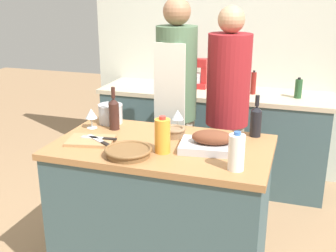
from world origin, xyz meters
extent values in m
cube|color=#3D565B|center=(0.00, 0.00, 0.45)|extent=(1.29, 0.75, 0.89)
cube|color=#A37042|center=(0.00, 0.00, 0.91)|extent=(1.33, 0.78, 0.04)
cube|color=#3D565B|center=(0.00, 1.53, 0.44)|extent=(2.11, 0.58, 0.87)
cube|color=beige|center=(0.00, 1.53, 0.89)|extent=(2.17, 0.60, 0.04)
cube|color=silver|center=(0.00, 1.88, 1.27)|extent=(2.67, 0.10, 2.55)
cube|color=#BCBCC1|center=(0.31, -0.01, 0.95)|extent=(0.40, 0.29, 0.04)
ellipsoid|color=brown|center=(0.31, -0.01, 1.01)|extent=(0.26, 0.17, 0.09)
cylinder|color=brown|center=(-0.12, -0.24, 0.95)|extent=(0.25, 0.25, 0.04)
torus|color=brown|center=(-0.12, -0.24, 0.97)|extent=(0.27, 0.27, 0.02)
cube|color=#AD7F51|center=(-0.43, -0.10, 0.94)|extent=(0.32, 0.26, 0.02)
cylinder|color=#B7B7BC|center=(-0.48, 0.29, 0.99)|extent=(0.17, 0.17, 0.12)
cylinder|color=#B7B7BC|center=(-0.48, 0.29, 1.06)|extent=(0.17, 0.17, 0.01)
sphere|color=black|center=(-0.48, 0.29, 1.08)|extent=(0.02, 0.02, 0.02)
cylinder|color=#846647|center=(0.03, 0.15, 0.96)|extent=(0.13, 0.13, 0.05)
torus|color=#846647|center=(0.03, 0.15, 0.98)|extent=(0.15, 0.15, 0.02)
cylinder|color=orange|center=(0.05, -0.13, 1.03)|extent=(0.09, 0.09, 0.20)
cylinder|color=red|center=(0.05, -0.13, 1.14)|extent=(0.04, 0.04, 0.02)
cylinder|color=white|center=(0.49, -0.24, 1.03)|extent=(0.09, 0.09, 0.19)
cylinder|color=#3360B2|center=(0.49, -0.24, 1.13)|extent=(0.04, 0.04, 0.02)
cylinder|color=#381E19|center=(-0.40, 0.17, 1.02)|extent=(0.07, 0.07, 0.18)
cone|color=#381E19|center=(-0.40, 0.17, 1.13)|extent=(0.07, 0.07, 0.04)
cylinder|color=#381E19|center=(-0.40, 0.17, 1.18)|extent=(0.03, 0.03, 0.08)
cylinder|color=black|center=(0.52, 0.32, 1.01)|extent=(0.07, 0.07, 0.17)
cone|color=black|center=(0.52, 0.32, 1.12)|extent=(0.07, 0.07, 0.03)
cylinder|color=black|center=(0.52, 0.32, 1.17)|extent=(0.03, 0.03, 0.07)
cylinder|color=silver|center=(-0.56, 0.14, 0.93)|extent=(0.07, 0.07, 0.00)
cylinder|color=silver|center=(-0.56, 0.14, 0.97)|extent=(0.01, 0.01, 0.07)
cone|color=silver|center=(-0.56, 0.14, 1.03)|extent=(0.08, 0.08, 0.07)
cylinder|color=silver|center=(0.01, 0.31, 0.93)|extent=(0.07, 0.07, 0.00)
cylinder|color=silver|center=(0.01, 0.31, 0.97)|extent=(0.01, 0.01, 0.06)
cone|color=silver|center=(0.01, 0.31, 1.03)|extent=(0.08, 0.08, 0.07)
cube|color=#B7B7BC|center=(-0.41, -0.09, 0.95)|extent=(0.16, 0.12, 0.01)
cube|color=black|center=(-0.29, -0.16, 0.95)|extent=(0.10, 0.08, 0.01)
cube|color=#B7B7BC|center=(-0.44, -0.08, 0.95)|extent=(0.14, 0.05, 0.01)
cube|color=black|center=(-0.32, -0.07, 0.95)|extent=(0.09, 0.04, 0.01)
cube|color=#B22323|center=(-0.18, 1.61, 0.94)|extent=(0.18, 0.14, 0.05)
cylinder|color=#B7B7BC|center=(-0.20, 1.61, 1.01)|extent=(0.13, 0.13, 0.09)
cube|color=#B22323|center=(-0.12, 1.61, 1.04)|extent=(0.05, 0.08, 0.15)
cube|color=#B22323|center=(-0.18, 1.61, 1.16)|extent=(0.17, 0.08, 0.08)
cylinder|color=#234C28|center=(0.76, 1.50, 0.99)|extent=(0.06, 0.06, 0.17)
cylinder|color=black|center=(0.76, 1.50, 1.09)|extent=(0.03, 0.03, 0.02)
cylinder|color=#B28E2D|center=(0.15, 1.41, 1.01)|extent=(0.05, 0.05, 0.19)
cylinder|color=black|center=(0.15, 1.41, 1.11)|extent=(0.02, 0.02, 0.02)
cylinder|color=maroon|center=(0.36, 1.52, 1.01)|extent=(0.05, 0.05, 0.20)
cylinder|color=black|center=(0.36, 1.52, 1.12)|extent=(0.02, 0.02, 0.02)
cube|color=beige|center=(-0.14, 0.77, 0.43)|extent=(0.26, 0.19, 0.86)
cylinder|color=#4C6B4C|center=(-0.14, 0.77, 1.21)|extent=(0.31, 0.31, 0.71)
sphere|color=#996B4C|center=(-0.14, 0.77, 1.68)|extent=(0.21, 0.21, 0.21)
cube|color=silver|center=(-0.15, 0.62, 1.01)|extent=(0.25, 0.03, 0.91)
cube|color=beige|center=(0.25, 0.84, 0.42)|extent=(0.30, 0.23, 0.83)
cylinder|color=maroon|center=(0.25, 0.84, 1.18)|extent=(0.33, 0.33, 0.69)
sphere|color=tan|center=(0.25, 0.84, 1.62)|extent=(0.20, 0.20, 0.20)
camera|label=1|loc=(0.78, -2.29, 1.85)|focal=45.00mm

